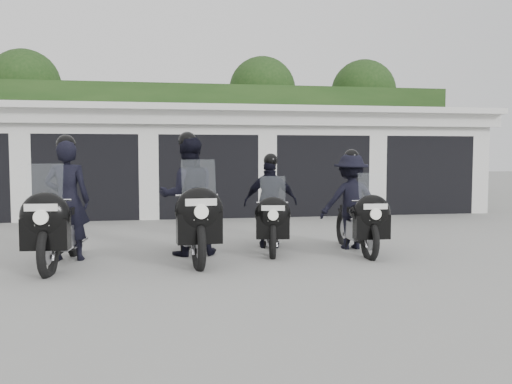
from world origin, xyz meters
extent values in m
plane|color=gray|center=(0.00, 0.00, 0.00)|extent=(80.00, 80.00, 0.00)
cube|color=silver|center=(0.00, 8.50, 1.40)|extent=(16.00, 6.00, 2.80)
cube|color=silver|center=(0.00, 8.30, 2.88)|extent=(16.40, 6.80, 0.16)
cube|color=silver|center=(0.00, 5.25, 2.65)|extent=(16.40, 0.12, 0.40)
cube|color=black|center=(0.00, 5.48, 0.12)|extent=(16.00, 0.06, 0.24)
cube|color=silver|center=(-4.65, 5.65, 1.40)|extent=(0.50, 0.50, 2.80)
cube|color=black|center=(-3.10, 6.70, 1.10)|extent=(2.60, 2.60, 2.20)
cube|color=silver|center=(-3.10, 5.65, 2.50)|extent=(2.60, 0.50, 0.60)
cube|color=silver|center=(-1.55, 5.65, 1.40)|extent=(0.50, 0.50, 2.80)
cube|color=black|center=(0.00, 6.70, 1.10)|extent=(2.60, 2.60, 2.20)
cube|color=silver|center=(0.00, 5.65, 2.50)|extent=(2.60, 0.50, 0.60)
cube|color=silver|center=(1.55, 5.65, 1.40)|extent=(0.50, 0.50, 2.80)
cube|color=black|center=(3.10, 6.70, 1.10)|extent=(2.60, 2.60, 2.20)
cube|color=silver|center=(3.10, 5.65, 2.50)|extent=(2.60, 0.50, 0.60)
cube|color=silver|center=(4.65, 5.65, 1.40)|extent=(0.50, 0.50, 2.80)
cube|color=black|center=(6.20, 6.70, 1.10)|extent=(2.60, 2.60, 2.20)
cube|color=silver|center=(6.20, 5.65, 2.50)|extent=(2.60, 0.50, 0.60)
cube|color=silver|center=(7.75, 5.65, 1.40)|extent=(0.50, 0.50, 2.80)
cube|color=#1A3613|center=(0.00, 12.50, 2.15)|extent=(20.00, 2.00, 4.30)
sphere|color=#1A3613|center=(-6.50, 14.00, 4.40)|extent=(2.80, 2.80, 2.80)
cylinder|color=black|center=(-6.50, 14.00, 1.65)|extent=(0.24, 0.24, 3.30)
sphere|color=#1A3613|center=(3.00, 14.00, 4.40)|extent=(2.80, 2.80, 2.80)
cylinder|color=black|center=(3.00, 14.00, 1.65)|extent=(0.24, 0.24, 3.30)
sphere|color=#1A3613|center=(7.50, 14.00, 4.40)|extent=(2.80, 2.80, 2.80)
cylinder|color=black|center=(7.50, 14.00, 1.65)|extent=(0.24, 0.24, 3.30)
torus|color=black|center=(-2.80, -0.87, 0.34)|extent=(0.18, 0.80, 0.79)
torus|color=black|center=(-2.67, 0.69, 0.34)|extent=(0.18, 0.80, 0.79)
cube|color=#ADADB2|center=(-2.73, -0.07, 0.41)|extent=(0.33, 0.62, 0.35)
cube|color=black|center=(-2.73, -0.09, 0.24)|extent=(0.20, 1.42, 0.07)
ellipsoid|color=black|center=(-2.75, -0.25, 0.78)|extent=(0.40, 0.65, 0.31)
cube|color=black|center=(-2.71, 0.22, 0.81)|extent=(0.33, 0.62, 0.11)
ellipsoid|color=black|center=(-2.80, -0.96, 0.85)|extent=(0.71, 0.41, 0.65)
cube|color=black|center=(-2.80, -0.96, 0.60)|extent=(0.65, 0.29, 0.44)
cube|color=#B2BFC6|center=(-2.80, -0.92, 1.28)|extent=(0.49, 0.16, 0.56)
cylinder|color=silver|center=(-2.79, -0.74, 1.05)|extent=(0.61, 0.08, 0.03)
cube|color=silver|center=(-2.82, -1.14, 0.98)|extent=(0.44, 0.05, 0.10)
cube|color=silver|center=(-2.81, -1.11, 0.78)|extent=(0.20, 0.03, 0.11)
imported|color=black|center=(-2.71, 0.24, 0.96)|extent=(0.73, 0.51, 1.91)
sphere|color=black|center=(-2.71, 0.24, 1.85)|extent=(0.29, 0.29, 0.29)
torus|color=black|center=(-0.70, -0.78, 0.35)|extent=(0.19, 0.83, 0.82)
torus|color=black|center=(-0.83, 0.83, 0.35)|extent=(0.19, 0.83, 0.82)
cube|color=#ADADB2|center=(-0.77, 0.05, 0.43)|extent=(0.34, 0.64, 0.36)
cube|color=black|center=(-0.77, 0.02, 0.25)|extent=(0.21, 1.46, 0.07)
ellipsoid|color=black|center=(-0.75, -0.14, 0.81)|extent=(0.42, 0.68, 0.32)
cube|color=black|center=(-0.79, 0.34, 0.83)|extent=(0.34, 0.64, 0.11)
ellipsoid|color=black|center=(-0.69, -0.87, 0.88)|extent=(0.74, 0.43, 0.67)
cube|color=black|center=(-0.69, -0.87, 0.62)|extent=(0.67, 0.30, 0.45)
cube|color=#B2BFC6|center=(-0.70, -0.84, 1.33)|extent=(0.50, 0.17, 0.57)
cylinder|color=silver|center=(-0.71, -0.65, 1.08)|extent=(0.63, 0.08, 0.03)
cube|color=silver|center=(-0.68, -1.06, 1.01)|extent=(0.45, 0.05, 0.10)
cube|color=silver|center=(-0.68, -1.03, 0.81)|extent=(0.20, 0.03, 0.11)
imported|color=black|center=(-0.80, 0.36, 0.99)|extent=(1.02, 0.82, 1.97)
sphere|color=black|center=(-0.80, 0.36, 1.91)|extent=(0.30, 0.30, 0.30)
torus|color=black|center=(0.55, -0.11, 0.29)|extent=(0.21, 0.69, 0.68)
torus|color=black|center=(0.77, 1.21, 0.29)|extent=(0.21, 0.69, 0.68)
cube|color=#ADADB2|center=(0.67, 0.57, 0.35)|extent=(0.32, 0.54, 0.30)
cube|color=black|center=(0.66, 0.55, 0.20)|extent=(0.27, 1.21, 0.06)
ellipsoid|color=black|center=(0.64, 0.42, 0.67)|extent=(0.39, 0.58, 0.27)
cube|color=black|center=(0.71, 0.81, 0.69)|extent=(0.32, 0.54, 0.09)
ellipsoid|color=black|center=(0.54, -0.18, 0.73)|extent=(0.63, 0.40, 0.56)
cube|color=black|center=(0.54, -0.18, 0.51)|extent=(0.57, 0.29, 0.37)
cube|color=#B2BFC6|center=(0.54, -0.15, 1.10)|extent=(0.42, 0.17, 0.47)
cylinder|color=silver|center=(0.57, 0.00, 0.89)|extent=(0.52, 0.11, 0.03)
cube|color=silver|center=(0.51, -0.34, 0.84)|extent=(0.37, 0.08, 0.08)
cube|color=silver|center=(0.52, -0.31, 0.67)|extent=(0.17, 0.04, 0.09)
imported|color=black|center=(0.71, 0.83, 0.82)|extent=(1.03, 0.69, 1.63)
sphere|color=black|center=(0.71, 0.83, 1.58)|extent=(0.25, 0.25, 0.25)
torus|color=black|center=(2.08, -0.49, 0.30)|extent=(0.13, 0.71, 0.71)
torus|color=black|center=(2.12, 0.90, 0.30)|extent=(0.13, 0.71, 0.71)
cube|color=#ADADB2|center=(2.10, 0.22, 0.37)|extent=(0.27, 0.54, 0.31)
cube|color=black|center=(2.10, 0.20, 0.21)|extent=(0.12, 1.26, 0.06)
ellipsoid|color=black|center=(2.09, 0.06, 0.70)|extent=(0.33, 0.57, 0.28)
cube|color=black|center=(2.11, 0.48, 0.72)|extent=(0.27, 0.54, 0.10)
ellipsoid|color=black|center=(2.07, -0.57, 0.76)|extent=(0.62, 0.34, 0.58)
cube|color=black|center=(2.07, -0.57, 0.53)|extent=(0.57, 0.23, 0.39)
cube|color=#B2BFC6|center=(2.07, -0.54, 1.15)|extent=(0.43, 0.13, 0.50)
cylinder|color=silver|center=(2.08, -0.38, 0.93)|extent=(0.54, 0.04, 0.03)
cube|color=silver|center=(2.07, -0.74, 0.87)|extent=(0.39, 0.03, 0.09)
cube|color=silver|center=(2.07, -0.71, 0.70)|extent=(0.18, 0.02, 0.10)
imported|color=black|center=(2.11, 0.50, 0.85)|extent=(1.12, 0.60, 1.70)
sphere|color=black|center=(2.11, 0.50, 1.65)|extent=(0.26, 0.26, 0.26)
camera|label=1|loc=(-1.22, -8.71, 1.69)|focal=38.00mm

